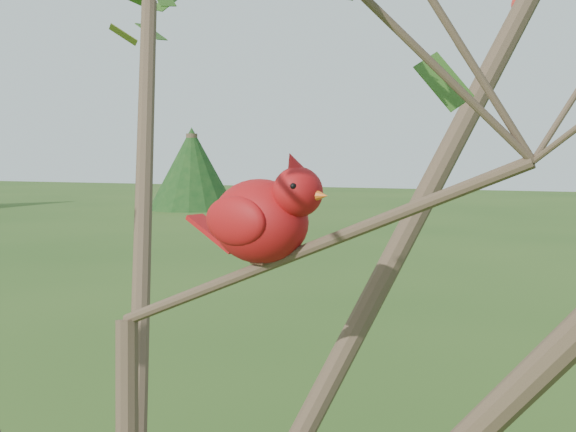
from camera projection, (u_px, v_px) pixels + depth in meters
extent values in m
sphere|color=#B32118|center=(522.00, 4.00, 1.49)|extent=(0.04, 0.04, 0.04)
ellipsoid|color=#A9110E|center=(260.00, 221.00, 1.13)|extent=(0.18, 0.15, 0.12)
sphere|color=#A9110E|center=(298.00, 192.00, 1.08)|extent=(0.09, 0.09, 0.07)
cone|color=#A9110E|center=(294.00, 166.00, 1.08)|extent=(0.06, 0.05, 0.05)
cone|color=#D85914|center=(318.00, 195.00, 1.06)|extent=(0.04, 0.03, 0.03)
ellipsoid|color=black|center=(311.00, 196.00, 1.07)|extent=(0.03, 0.04, 0.03)
cube|color=#A9110E|center=(215.00, 233.00, 1.18)|extent=(0.10, 0.06, 0.05)
ellipsoid|color=#A9110E|center=(277.00, 216.00, 1.17)|extent=(0.11, 0.06, 0.07)
ellipsoid|color=#A9110E|center=(235.00, 221.00, 1.09)|extent=(0.11, 0.06, 0.07)
cylinder|color=#433224|center=(192.00, 171.00, 27.92)|extent=(0.40, 0.40, 2.64)
cone|color=#123412|center=(192.00, 168.00, 27.91)|extent=(3.08, 3.08, 2.86)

